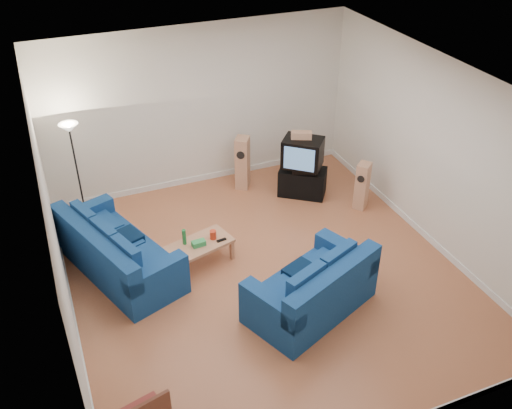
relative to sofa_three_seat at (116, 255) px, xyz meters
name	(u,v)px	position (x,y,z in m)	size (l,w,h in m)	color
room	(266,193)	(2.19, -0.96, 1.20)	(6.01, 6.51, 3.21)	#974C2E
sofa_three_seat	(116,255)	(0.00, 0.00, 0.00)	(1.79, 2.60, 0.92)	navy
sofa_loveseat	(314,292)	(2.52, -1.99, 0.02)	(2.16, 1.71, 0.95)	navy
coffee_table	(198,246)	(1.28, -0.30, 0.01)	(1.23, 0.85, 0.41)	tan
bottle	(184,237)	(1.09, -0.22, 0.20)	(0.06, 0.06, 0.27)	#197233
tissue_box	(199,243)	(1.28, -0.35, 0.11)	(0.22, 0.12, 0.09)	green
red_canister	(213,235)	(1.56, -0.25, 0.14)	(0.11, 0.11, 0.15)	red
remote	(221,240)	(1.67, -0.36, 0.08)	(0.16, 0.05, 0.02)	black
tv_stand	(302,182)	(3.83, 1.03, -0.07)	(0.89, 0.50, 0.55)	black
av_receiver	(305,168)	(3.83, 0.98, 0.26)	(0.45, 0.37, 0.11)	black
television	(303,153)	(3.79, 1.01, 0.59)	(0.90, 0.88, 0.56)	black
centre_speaker	(301,135)	(3.77, 1.06, 0.94)	(0.38, 0.15, 0.13)	tan
speaker_left	(242,163)	(2.85, 1.74, 0.20)	(0.38, 0.40, 1.08)	tan
speaker_right	(362,186)	(4.64, 0.19, 0.12)	(0.35, 0.34, 0.93)	tan
floor_lamp	(72,142)	(-0.26, 1.74, 1.25)	(0.33, 0.33, 1.93)	black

